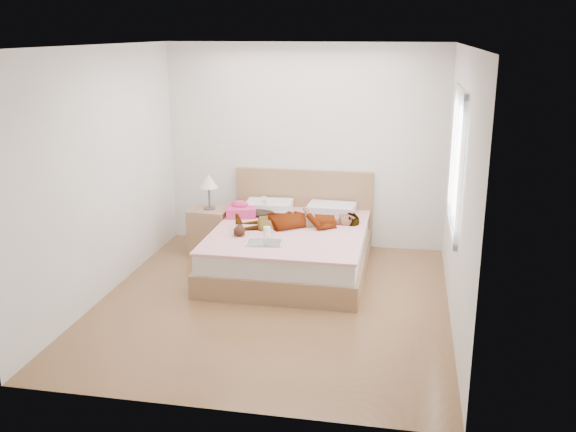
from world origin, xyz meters
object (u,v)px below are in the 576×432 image
Objects in this scene: phone at (264,199)px; magazine at (264,243)px; woman at (298,217)px; plush_toy at (239,230)px; coffee_mug at (267,231)px; bed at (291,246)px; nightstand at (210,227)px; towel at (241,210)px.

magazine is at bearing -94.18° from phone.
plush_toy is (-0.59, -0.50, -0.04)m from woman.
phone is at bearing -145.30° from woman.
coffee_mug is at bearing -48.65° from woman.
nightstand is at bearing 162.59° from bed.
plush_toy reaches higher than magazine.
phone is 0.24× the size of magazine.
phone is at bearing 102.47° from magazine.
plush_toy is (-0.09, -0.90, -0.14)m from phone.
nightstand reaches higher than coffee_mug.
towel reaches higher than coffee_mug.
magazine is (-0.18, -0.65, 0.24)m from bed.
bed is 15.77× the size of coffee_mug.
nightstand reaches higher than magazine.
plush_toy is (-0.51, -0.41, 0.29)m from bed.
towel reaches higher than plush_toy.
woman is 0.82m from towel.
plush_toy is at bearing -76.20° from towel.
phone is 0.24× the size of towel.
nightstand is (-0.92, 0.99, -0.18)m from magazine.
woman is at bearing -12.52° from nightstand.
coffee_mug is at bearing -119.59° from bed.
bed is at bearing 74.74° from magazine.
phone is 0.05× the size of bed.
coffee_mug is 1.16m from nightstand.
plush_toy is at bearing -170.26° from coffee_mug.
magazine is 1.98× the size of plush_toy.
phone is 0.78m from nightstand.
coffee_mug is at bearing 95.22° from magazine.
towel is at bearing 125.21° from coffee_mug.
woman reaches higher than plush_toy.
plush_toy is at bearing -52.24° from nightstand.
plush_toy is 0.98m from nightstand.
towel reaches higher than magazine.
towel is at bearing 153.57° from bed.
phone reaches higher than towel.
magazine is 0.42× the size of nightstand.
plush_toy is at bearing -66.52° from woman.
nightstand is (-0.59, 0.76, -0.23)m from plush_toy.
plush_toy reaches higher than coffee_mug.
nightstand is at bearing 132.95° from magazine.
coffee_mug is 0.13× the size of nightstand.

